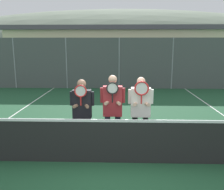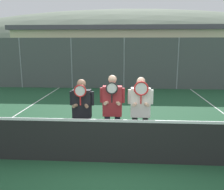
% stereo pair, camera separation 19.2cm
% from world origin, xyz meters
% --- Properties ---
extents(ground_plane, '(120.00, 120.00, 0.00)m').
position_xyz_m(ground_plane, '(0.00, 0.00, 0.00)').
color(ground_plane, '#1E4C2D').
extents(hill_distant, '(106.69, 59.27, 20.75)m').
position_xyz_m(hill_distant, '(0.00, 60.25, 0.00)').
color(hill_distant, slate).
rests_on(hill_distant, ground_plane).
extents(clubhouse_building, '(18.22, 5.50, 3.95)m').
position_xyz_m(clubhouse_building, '(-0.46, 17.67, 2.00)').
color(clubhouse_building, beige).
rests_on(clubhouse_building, ground_plane).
extents(fence_back, '(17.85, 0.06, 2.83)m').
position_xyz_m(fence_back, '(0.00, 9.07, 1.41)').
color(fence_back, gray).
rests_on(fence_back, ground_plane).
extents(tennis_net, '(10.05, 0.09, 1.06)m').
position_xyz_m(tennis_net, '(0.00, 0.00, 0.50)').
color(tennis_net, gray).
rests_on(tennis_net, ground_plane).
extents(court_line_left_sideline, '(0.05, 16.00, 0.01)m').
position_xyz_m(court_line_left_sideline, '(-3.74, 3.00, 0.00)').
color(court_line_left_sideline, white).
rests_on(court_line_left_sideline, ground_plane).
extents(player_leftmost, '(0.56, 0.34, 1.71)m').
position_xyz_m(player_leftmost, '(-0.81, 0.56, 1.00)').
color(player_leftmost, '#56565B').
rests_on(player_leftmost, ground_plane).
extents(player_center_left, '(0.57, 0.34, 1.80)m').
position_xyz_m(player_center_left, '(-0.11, 0.61, 1.05)').
color(player_center_left, '#232838').
rests_on(player_center_left, ground_plane).
extents(player_center_right, '(0.58, 0.34, 1.76)m').
position_xyz_m(player_center_right, '(0.53, 0.64, 1.04)').
color(player_center_right, black).
rests_on(player_center_right, ground_plane).
extents(car_far_left, '(4.03, 1.92, 1.73)m').
position_xyz_m(car_far_left, '(-4.86, 11.51, 0.88)').
color(car_far_left, '#285638').
rests_on(car_far_left, ground_plane).
extents(car_left_of_center, '(4.54, 1.93, 1.71)m').
position_xyz_m(car_left_of_center, '(0.18, 11.51, 0.88)').
color(car_left_of_center, silver).
rests_on(car_left_of_center, ground_plane).
extents(car_center, '(4.38, 2.07, 1.67)m').
position_xyz_m(car_center, '(5.39, 11.53, 0.86)').
color(car_center, navy).
rests_on(car_center, ground_plane).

